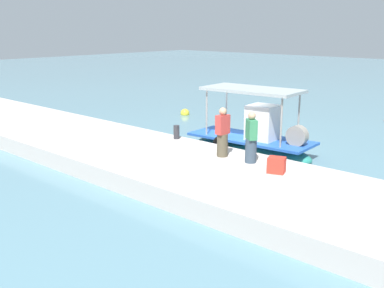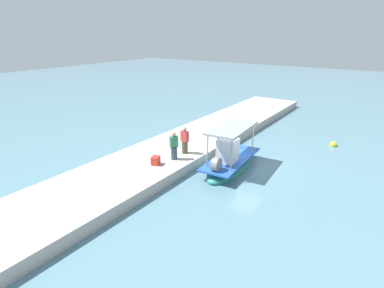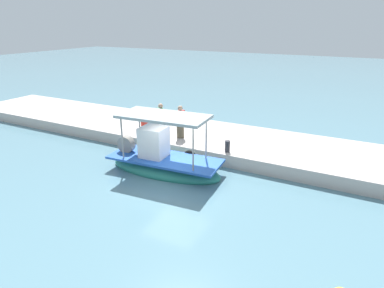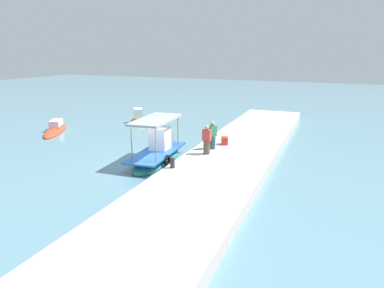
{
  "view_description": "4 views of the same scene",
  "coord_description": "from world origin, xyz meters",
  "views": [
    {
      "loc": [
        11.22,
        -15.4,
        5.03
      ],
      "look_at": [
        0.01,
        -3.05,
        0.77
      ],
      "focal_mm": 43.2,
      "sensor_mm": 36.0,
      "label": 1
    },
    {
      "loc": [
        16.53,
        7.59,
        7.93
      ],
      "look_at": [
        1.29,
        -2.85,
        1.23
      ],
      "focal_mm": 29.18,
      "sensor_mm": 36.0,
      "label": 2
    },
    {
      "loc": [
        -6.64,
        11.21,
        6.41
      ],
      "look_at": [
        0.44,
        -2.34,
        0.73
      ],
      "focal_mm": 30.94,
      "sensor_mm": 36.0,
      "label": 3
    },
    {
      "loc": [
        -16.41,
        -9.7,
        6.48
      ],
      "look_at": [
        1.23,
        -2.43,
        1.24
      ],
      "focal_mm": 31.91,
      "sensor_mm": 36.0,
      "label": 4
    }
  ],
  "objects": [
    {
      "name": "cargo_crate",
      "position": [
        3.99,
        -3.56,
        0.88
      ],
      "size": [
        0.63,
        0.57,
        0.49
      ],
      "primitive_type": "cube",
      "rotation": [
        0.0,
        0.0,
        0.34
      ],
      "color": "red",
      "rests_on": "dock_quay"
    },
    {
      "name": "mooring_bollard",
      "position": [
        -1.4,
        -2.43,
        0.9
      ],
      "size": [
        0.24,
        0.24,
        0.55
      ],
      "primitive_type": "cylinder",
      "color": "#2D2D33",
      "rests_on": "dock_quay"
    },
    {
      "name": "marker_buoy",
      "position": [
        -6.97,
        4.03,
        0.1
      ],
      "size": [
        0.52,
        0.52,
        0.52
      ],
      "color": "gold",
      "rests_on": "ground_plane"
    },
    {
      "name": "dock_quay",
      "position": [
        0.0,
        -4.48,
        0.32
      ],
      "size": [
        36.0,
        4.94,
        0.63
      ],
      "primitive_type": "cube",
      "color": "#BEB3AC",
      "rests_on": "ground_plane"
    },
    {
      "name": "fisherman_near_bollard",
      "position": [
        1.58,
        -3.21,
        1.41
      ],
      "size": [
        0.41,
        0.51,
        1.72
      ],
      "color": "brown",
      "rests_on": "dock_quay"
    },
    {
      "name": "fisherman_by_crate",
      "position": [
        2.75,
        -3.16,
        1.41
      ],
      "size": [
        0.55,
        0.53,
        1.72
      ],
      "color": "#364756",
      "rests_on": "dock_quay"
    },
    {
      "name": "ground_plane",
      "position": [
        0.0,
        0.0,
        0.0
      ],
      "size": [
        120.0,
        120.0,
        0.0
      ],
      "primitive_type": "plane",
      "color": "slate"
    },
    {
      "name": "main_fishing_boat",
      "position": [
        0.87,
        -0.34,
        0.49
      ],
      "size": [
        5.43,
        2.3,
        3.01
      ],
      "color": "teal",
      "rests_on": "ground_plane"
    }
  ]
}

